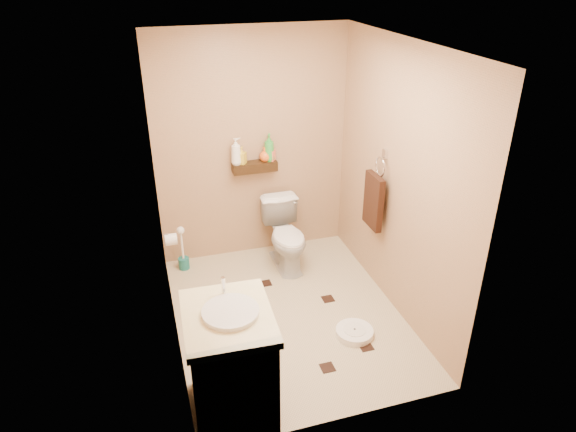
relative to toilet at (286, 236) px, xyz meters
name	(u,v)px	position (x,y,z in m)	size (l,w,h in m)	color
ground	(288,315)	(-0.24, -0.83, -0.35)	(2.50, 2.50, 0.00)	beige
wall_back	(252,148)	(-0.24, 0.42, 0.85)	(2.00, 0.04, 2.40)	tan
wall_front	(347,280)	(-0.24, -2.08, 0.85)	(2.00, 0.04, 2.40)	tan
wall_left	(163,213)	(-1.24, -0.83, 0.85)	(0.04, 2.50, 2.40)	tan
wall_right	(398,183)	(0.76, -0.83, 0.85)	(0.04, 2.50, 2.40)	tan
ceiling	(288,44)	(-0.24, -0.83, 2.05)	(2.00, 2.50, 0.02)	white
wall_shelf	(255,167)	(-0.24, 0.34, 0.67)	(0.46, 0.14, 0.10)	#311F0D
floor_accents	(291,318)	(-0.23, -0.89, -0.35)	(1.12, 1.40, 0.01)	black
toilet	(286,236)	(0.00, 0.00, 0.00)	(0.39, 0.69, 0.70)	white
vanity	(231,363)	(-0.94, -1.78, 0.10)	(0.62, 0.74, 1.01)	brown
bathroom_scale	(354,332)	(0.23, -1.28, -0.32)	(0.40, 0.40, 0.07)	white
toilet_brush	(183,254)	(-1.06, 0.24, -0.18)	(0.11, 0.11, 0.50)	#1B6F6C
towel_ring	(374,199)	(0.68, -0.58, 0.60)	(0.12, 0.30, 0.76)	silver
toilet_paper	(171,239)	(-1.18, -0.18, 0.25)	(0.12, 0.11, 0.12)	white
bottle_a	(236,151)	(-0.42, 0.34, 0.86)	(0.11, 0.11, 0.27)	white
bottle_b	(242,155)	(-0.37, 0.34, 0.81)	(0.08, 0.08, 0.18)	yellow
bottle_c	(265,154)	(-0.12, 0.34, 0.80)	(0.12, 0.12, 0.15)	orange
bottle_d	(269,148)	(-0.08, 0.34, 0.86)	(0.11, 0.11, 0.28)	green
bottle_e	(271,153)	(-0.06, 0.34, 0.80)	(0.08, 0.08, 0.17)	#FF7754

